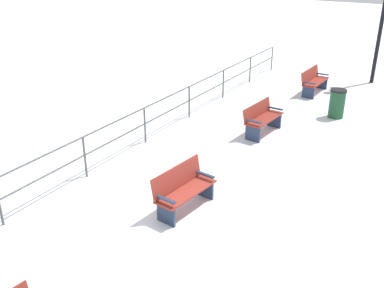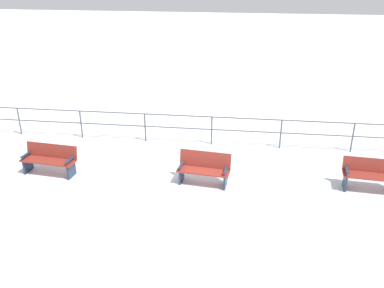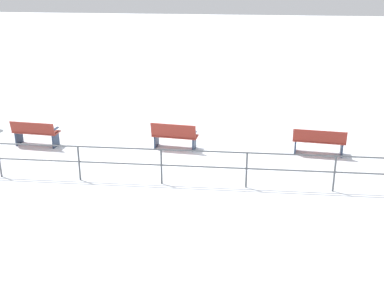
{
  "view_description": "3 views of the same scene",
  "coord_description": "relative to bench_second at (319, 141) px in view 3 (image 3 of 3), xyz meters",
  "views": [
    {
      "loc": [
        4.2,
        -6.55,
        4.94
      ],
      "look_at": [
        -0.3,
        0.91,
        1.03
      ],
      "focal_mm": 41.11,
      "sensor_mm": 36.0,
      "label": 1
    },
    {
      "loc": [
        10.29,
        0.99,
        5.88
      ],
      "look_at": [
        -0.67,
        -0.42,
        0.88
      ],
      "focal_mm": 38.59,
      "sensor_mm": 36.0,
      "label": 2
    },
    {
      "loc": [
        -15.15,
        -2.14,
        5.92
      ],
      "look_at": [
        -1.12,
        -0.68,
        0.62
      ],
      "focal_mm": 47.13,
      "sensor_mm": 36.0,
      "label": 3
    }
  ],
  "objects": [
    {
      "name": "bench_fourth",
      "position": [
        -0.19,
        9.16,
        0.01
      ],
      "size": [
        0.68,
        1.55,
        0.88
      ],
      "rotation": [
        0.0,
        0.0,
        -0.09
      ],
      "color": "maroon",
      "rests_on": "ground"
    },
    {
      "name": "waterfront_railing",
      "position": [
        -2.67,
        4.57,
        0.25
      ],
      "size": [
        0.05,
        23.19,
        1.03
      ],
      "color": "#4C5156",
      "rests_on": "ground"
    },
    {
      "name": "ground_plane",
      "position": [
        -0.01,
        4.57,
        -0.46
      ],
      "size": [
        80.0,
        80.0,
        0.0
      ],
      "primitive_type": "plane",
      "color": "white",
      "rests_on": "ground"
    },
    {
      "name": "bench_second",
      "position": [
        0.0,
        0.0,
        0.0
      ],
      "size": [
        0.72,
        1.68,
        0.86
      ],
      "rotation": [
        0.0,
        0.0,
        -0.11
      ],
      "color": "maroon",
      "rests_on": "ground"
    },
    {
      "name": "bench_third",
      "position": [
        0.02,
        4.58,
        0.0
      ],
      "size": [
        0.71,
        1.53,
        0.91
      ],
      "rotation": [
        0.0,
        0.0,
        -0.12
      ],
      "color": "maroon",
      "rests_on": "ground"
    }
  ]
}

